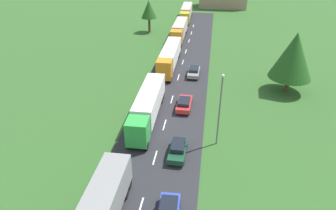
{
  "coord_description": "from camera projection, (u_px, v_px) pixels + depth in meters",
  "views": [
    {
      "loc": [
        5.25,
        -0.48,
        21.37
      ],
      "look_at": [
        -0.0,
        34.43,
        1.28
      ],
      "focal_mm": 32.4,
      "sensor_mm": 36.0,
      "label": 1
    }
  ],
  "objects": [
    {
      "name": "road",
      "position": [
        154.0,
        160.0,
        32.71
      ],
      "size": [
        10.0,
        140.0,
        0.06
      ],
      "primitive_type": "cube",
      "color": "#2B2B30",
      "rests_on": "ground"
    },
    {
      "name": "lane_marking_centre",
      "position": [
        147.0,
        183.0,
        29.59
      ],
      "size": [
        0.16,
        120.09,
        0.01
      ],
      "color": "white",
      "rests_on": "road"
    },
    {
      "name": "truck_second",
      "position": [
        148.0,
        105.0,
        38.86
      ],
      "size": [
        2.67,
        13.89,
        3.56
      ],
      "color": "green",
      "rests_on": "road"
    },
    {
      "name": "truck_third",
      "position": [
        170.0,
        56.0,
        54.35
      ],
      "size": [
        2.53,
        14.46,
        3.59
      ],
      "color": "orange",
      "rests_on": "road"
    },
    {
      "name": "truck_fourth",
      "position": [
        179.0,
        30.0,
        68.99
      ],
      "size": [
        2.55,
        13.1,
        3.6
      ],
      "color": "orange",
      "rests_on": "road"
    },
    {
      "name": "truck_fifth",
      "position": [
        186.0,
        12.0,
        84.51
      ],
      "size": [
        2.73,
        13.9,
        3.59
      ],
      "color": "yellow",
      "rests_on": "road"
    },
    {
      "name": "car_third",
      "position": [
        178.0,
        149.0,
        33.04
      ],
      "size": [
        1.82,
        4.3,
        1.45
      ],
      "color": "#19472D",
      "rests_on": "road"
    },
    {
      "name": "car_fourth",
      "position": [
        184.0,
        104.0,
        41.89
      ],
      "size": [
        1.97,
        4.42,
        1.41
      ],
      "color": "red",
      "rests_on": "road"
    },
    {
      "name": "car_fifth",
      "position": [
        194.0,
        72.0,
        51.63
      ],
      "size": [
        1.91,
        4.34,
        1.37
      ],
      "color": "gray",
      "rests_on": "road"
    },
    {
      "name": "lamppost_second",
      "position": [
        220.0,
        107.0,
        32.9
      ],
      "size": [
        0.36,
        0.36,
        8.8
      ],
      "color": "slate",
      "rests_on": "ground"
    },
    {
      "name": "tree_oak",
      "position": [
        149.0,
        10.0,
        72.46
      ],
      "size": [
        3.74,
        3.74,
        7.55
      ],
      "color": "#513823",
      "rests_on": "ground"
    },
    {
      "name": "tree_maple",
      "position": [
        293.0,
        56.0,
        44.19
      ],
      "size": [
        6.27,
        6.27,
        9.24
      ],
      "color": "#513823",
      "rests_on": "ground"
    }
  ]
}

